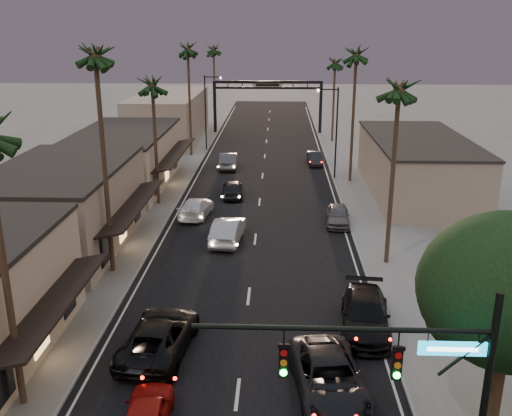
# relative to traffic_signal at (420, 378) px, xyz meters

# --- Properties ---
(ground) EXTENTS (200.00, 200.00, 0.00)m
(ground) POSITION_rel_traffic_signal_xyz_m (-5.69, 36.00, -5.08)
(ground) COLOR slate
(ground) RESTS_ON ground
(road) EXTENTS (14.00, 120.00, 0.02)m
(road) POSITION_rel_traffic_signal_xyz_m (-5.69, 41.00, -5.08)
(road) COLOR black
(road) RESTS_ON ground
(sidewalk_left) EXTENTS (5.00, 92.00, 0.12)m
(sidewalk_left) POSITION_rel_traffic_signal_xyz_m (-15.19, 48.00, -5.02)
(sidewalk_left) COLOR slate
(sidewalk_left) RESTS_ON ground
(sidewalk_right) EXTENTS (5.00, 92.00, 0.12)m
(sidewalk_right) POSITION_rel_traffic_signal_xyz_m (3.81, 48.00, -5.02)
(sidewalk_right) COLOR slate
(sidewalk_right) RESTS_ON ground
(storefront_mid) EXTENTS (8.00, 14.00, 5.50)m
(storefront_mid) POSITION_rel_traffic_signal_xyz_m (-18.69, 22.00, -2.33)
(storefront_mid) COLOR gray
(storefront_mid) RESTS_ON ground
(storefront_far) EXTENTS (8.00, 16.00, 5.00)m
(storefront_far) POSITION_rel_traffic_signal_xyz_m (-18.69, 38.00, -2.58)
(storefront_far) COLOR #C3B295
(storefront_far) RESTS_ON ground
(storefront_dist) EXTENTS (8.00, 20.00, 6.00)m
(storefront_dist) POSITION_rel_traffic_signal_xyz_m (-18.69, 61.00, -2.08)
(storefront_dist) COLOR gray
(storefront_dist) RESTS_ON ground
(building_right) EXTENTS (8.00, 18.00, 5.00)m
(building_right) POSITION_rel_traffic_signal_xyz_m (8.31, 36.00, -2.58)
(building_right) COLOR gray
(building_right) RESTS_ON ground
(traffic_signal) EXTENTS (8.51, 0.22, 7.80)m
(traffic_signal) POSITION_rel_traffic_signal_xyz_m (0.00, 0.00, 0.00)
(traffic_signal) COLOR black
(traffic_signal) RESTS_ON ground
(corner_tree) EXTENTS (6.20, 6.20, 8.80)m
(corner_tree) POSITION_rel_traffic_signal_xyz_m (3.79, 3.45, 0.90)
(corner_tree) COLOR #38281C
(corner_tree) RESTS_ON ground
(arch) EXTENTS (15.20, 0.40, 7.27)m
(arch) POSITION_rel_traffic_signal_xyz_m (-5.69, 66.00, 0.45)
(arch) COLOR black
(arch) RESTS_ON ground
(streetlight_right) EXTENTS (2.13, 0.30, 9.00)m
(streetlight_right) POSITION_rel_traffic_signal_xyz_m (1.23, 41.00, 0.25)
(streetlight_right) COLOR black
(streetlight_right) RESTS_ON ground
(streetlight_left) EXTENTS (2.13, 0.30, 9.00)m
(streetlight_left) POSITION_rel_traffic_signal_xyz_m (-12.61, 54.00, 0.25)
(streetlight_left) COLOR black
(streetlight_left) RESTS_ON ground
(palm_lb) EXTENTS (3.20, 3.20, 15.20)m
(palm_lb) POSITION_rel_traffic_signal_xyz_m (-14.29, 18.00, 8.30)
(palm_lb) COLOR #38281C
(palm_lb) RESTS_ON ground
(palm_lc) EXTENTS (3.20, 3.20, 12.20)m
(palm_lc) POSITION_rel_traffic_signal_xyz_m (-14.29, 32.00, 5.39)
(palm_lc) COLOR #38281C
(palm_lc) RESTS_ON ground
(palm_ld) EXTENTS (3.20, 3.20, 14.20)m
(palm_ld) POSITION_rel_traffic_signal_xyz_m (-14.29, 51.00, 7.33)
(palm_ld) COLOR #38281C
(palm_ld) RESTS_ON ground
(palm_ra) EXTENTS (3.20, 3.20, 13.20)m
(palm_ra) POSITION_rel_traffic_signal_xyz_m (2.91, 20.00, 6.36)
(palm_ra) COLOR #38281C
(palm_ra) RESTS_ON ground
(palm_rb) EXTENTS (3.20, 3.20, 14.20)m
(palm_rb) POSITION_rel_traffic_signal_xyz_m (2.91, 40.00, 7.33)
(palm_rb) COLOR #38281C
(palm_rb) RESTS_ON ground
(palm_rc) EXTENTS (3.20, 3.20, 12.20)m
(palm_rc) POSITION_rel_traffic_signal_xyz_m (2.91, 60.00, 5.39)
(palm_rc) COLOR #38281C
(palm_rc) RESTS_ON ground
(palm_far) EXTENTS (3.20, 3.20, 13.20)m
(palm_far) POSITION_rel_traffic_signal_xyz_m (-13.99, 74.00, 6.36)
(palm_far) COLOR #38281C
(palm_far) RESTS_ON ground
(oncoming_red) EXTENTS (2.04, 4.45, 1.48)m
(oncoming_red) POSITION_rel_traffic_signal_xyz_m (-8.91, 3.59, -4.34)
(oncoming_red) COLOR maroon
(oncoming_red) RESTS_ON ground
(oncoming_pickup) EXTENTS (3.39, 6.32, 1.69)m
(oncoming_pickup) POSITION_rel_traffic_signal_xyz_m (-9.55, 9.09, -4.24)
(oncoming_pickup) COLOR black
(oncoming_pickup) RESTS_ON ground
(oncoming_silver) EXTENTS (2.26, 5.32, 1.71)m
(oncoming_silver) POSITION_rel_traffic_signal_xyz_m (-7.61, 23.49, -4.23)
(oncoming_silver) COLOR #ACADB2
(oncoming_silver) RESTS_ON ground
(oncoming_white) EXTENTS (2.62, 5.28, 1.47)m
(oncoming_white) POSITION_rel_traffic_signal_xyz_m (-10.63, 28.99, -4.34)
(oncoming_white) COLOR silver
(oncoming_white) RESTS_ON ground
(oncoming_dgrey) EXTENTS (2.15, 4.59, 1.52)m
(oncoming_dgrey) POSITION_rel_traffic_signal_xyz_m (-8.13, 34.49, -4.32)
(oncoming_dgrey) COLOR black
(oncoming_dgrey) RESTS_ON ground
(oncoming_grey_far) EXTENTS (2.09, 5.23, 1.69)m
(oncoming_grey_far) POSITION_rel_traffic_signal_xyz_m (-9.45, 45.09, -4.24)
(oncoming_grey_far) COLOR #454549
(oncoming_grey_far) RESTS_ON ground
(curbside_near) EXTENTS (3.55, 6.36, 1.68)m
(curbside_near) POSITION_rel_traffic_signal_xyz_m (-1.91, 6.05, -4.24)
(curbside_near) COLOR black
(curbside_near) RESTS_ON ground
(curbside_black) EXTENTS (2.98, 6.04, 1.69)m
(curbside_black) POSITION_rel_traffic_signal_xyz_m (0.33, 11.55, -4.24)
(curbside_black) COLOR black
(curbside_black) RESTS_ON ground
(curbside_grey) EXTENTS (2.00, 4.40, 1.47)m
(curbside_grey) POSITION_rel_traffic_signal_xyz_m (0.51, 27.46, -4.35)
(curbside_grey) COLOR #57575C
(curbside_grey) RESTS_ON ground
(curbside_far) EXTENTS (1.65, 4.16, 1.35)m
(curbside_far) POSITION_rel_traffic_signal_xyz_m (-0.11, 47.14, -4.41)
(curbside_far) COLOR black
(curbside_far) RESTS_ON ground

